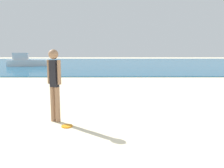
{
  "coord_description": "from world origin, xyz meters",
  "views": [
    {
      "loc": [
        -0.62,
        -1.95,
        1.63
      ],
      "look_at": [
        -0.59,
        4.18,
        0.76
      ],
      "focal_mm": 34.16,
      "sensor_mm": 36.0,
      "label": 1
    }
  ],
  "objects": [
    {
      "name": "water",
      "position": [
        0.0,
        42.91,
        0.03
      ],
      "size": [
        160.0,
        60.0,
        0.06
      ],
      "primitive_type": "cube",
      "color": "#14567F",
      "rests_on": "ground"
    },
    {
      "name": "person_standing",
      "position": [
        -1.97,
        3.07,
        0.99
      ],
      "size": [
        0.36,
        0.23,
        1.74
      ],
      "rotation": [
        0.0,
        0.0,
        2.65
      ],
      "color": "#936B4C",
      "rests_on": "ground"
    },
    {
      "name": "frisbee",
      "position": [
        -1.62,
        2.69,
        0.01
      ],
      "size": [
        0.25,
        0.25,
        0.03
      ],
      "primitive_type": "cylinder",
      "color": "orange",
      "rests_on": "ground"
    },
    {
      "name": "boat_near",
      "position": [
        -11.64,
        26.1,
        0.65
      ],
      "size": [
        5.29,
        2.81,
        1.72
      ],
      "rotation": [
        0.0,
        0.0,
        0.25
      ],
      "color": "white",
      "rests_on": "water"
    }
  ]
}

